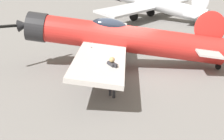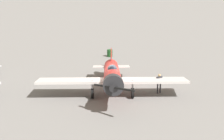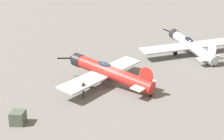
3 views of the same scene
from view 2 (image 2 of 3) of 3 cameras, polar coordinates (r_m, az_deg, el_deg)
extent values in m
plane|color=slate|center=(25.52, 0.00, -3.89)|extent=(400.00, 400.00, 0.00)
cylinder|color=red|center=(25.06, 0.00, -0.72)|extent=(5.20, 9.02, 2.45)
cylinder|color=#232326|center=(20.66, 0.24, -2.77)|extent=(1.74, 1.57, 1.52)
cone|color=#232326|center=(20.02, 0.29, -3.14)|extent=(0.80, 0.81, 0.65)
cube|color=black|center=(19.88, 0.30, -3.28)|extent=(3.23, 0.91, 0.37)
ellipsoid|color=black|center=(23.98, 0.04, 0.19)|extent=(1.45, 1.93, 0.89)
cube|color=#BCB7B2|center=(24.06, 0.05, -1.98)|extent=(11.50, 6.88, 0.43)
ellipsoid|color=red|center=(28.67, -0.15, 2.63)|extent=(0.83, 1.58, 1.79)
cube|color=#BCB7B2|center=(28.71, -0.14, 0.65)|extent=(3.54, 2.46, 0.24)
cylinder|color=#999BA0|center=(23.72, 3.85, -3.12)|extent=(0.14, 0.14, 1.05)
cylinder|color=black|center=(23.89, 3.82, -4.31)|extent=(0.52, 0.81, 0.80)
cylinder|color=#999BA0|center=(23.66, -3.70, -3.16)|extent=(0.14, 0.14, 1.05)
cylinder|color=black|center=(23.83, -3.67, -4.36)|extent=(0.52, 0.81, 0.80)
cylinder|color=black|center=(29.70, -0.17, -0.73)|extent=(0.21, 0.30, 0.28)
cylinder|color=#2D2D33|center=(25.27, 8.97, -3.32)|extent=(0.12, 0.12, 0.81)
cylinder|color=#2D2D33|center=(25.08, 8.48, -3.44)|extent=(0.12, 0.12, 0.81)
cube|color=#2D2D33|center=(24.96, 8.79, -1.87)|extent=(0.42, 0.49, 0.58)
sphere|color=tan|center=(24.84, 8.83, -0.97)|extent=(0.21, 0.21, 0.21)
cylinder|color=#2D2D33|center=(25.13, 9.25, -1.73)|extent=(0.09, 0.09, 0.54)
cylinder|color=#2D2D33|center=(24.78, 8.32, -1.94)|extent=(0.09, 0.09, 0.54)
cylinder|color=#19471E|center=(37.23, -0.42, 3.16)|extent=(0.66, 0.66, 0.86)
torus|color=#19471E|center=(37.19, -0.42, 3.42)|extent=(0.69, 0.69, 0.04)
torus|color=#19471E|center=(37.27, -0.42, 2.90)|extent=(0.69, 0.69, 0.04)
camera|label=1|loc=(29.59, 34.04, 6.44)|focal=55.46mm
camera|label=3|loc=(49.49, 32.35, 18.29)|focal=53.09mm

